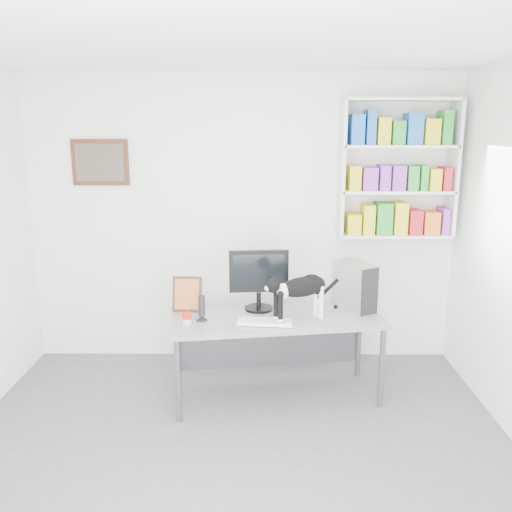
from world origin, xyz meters
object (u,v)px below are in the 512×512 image
at_px(monitor, 259,280).
at_px(soup_can, 187,319).
at_px(leaning_print, 187,293).
at_px(cat, 301,298).
at_px(keyboard, 265,322).
at_px(speaker, 202,307).
at_px(pc_tower, 354,286).
at_px(desk, 276,357).
at_px(bookshelf, 398,169).

relative_size(monitor, soup_can, 5.13).
xyz_separation_m(leaning_print, cat, (0.93, -0.24, 0.04)).
bearing_deg(keyboard, speaker, 177.10).
relative_size(monitor, pc_tower, 1.32).
relative_size(speaker, soup_can, 2.11).
relative_size(pc_tower, speaker, 1.84).
relative_size(desk, monitor, 3.25).
relative_size(desk, cat, 2.81).
height_order(desk, soup_can, soup_can).
bearing_deg(speaker, desk, 1.24).
xyz_separation_m(desk, monitor, (-0.15, 0.17, 0.62)).
height_order(pc_tower, leaning_print, pc_tower).
bearing_deg(cat, speaker, 151.68).
relative_size(desk, soup_can, 16.66).
distance_m(desk, speaker, 0.76).
xyz_separation_m(monitor, soup_can, (-0.56, -0.37, -0.21)).
xyz_separation_m(speaker, soup_can, (-0.11, -0.11, -0.06)).
bearing_deg(leaning_print, monitor, 7.50).
xyz_separation_m(desk, leaning_print, (-0.74, 0.14, 0.51)).
distance_m(monitor, keyboard, 0.42).
height_order(desk, cat, cat).
distance_m(desk, keyboard, 0.42).
xyz_separation_m(monitor, cat, (0.33, -0.27, -0.08)).
height_order(keyboard, speaker, speaker).
bearing_deg(cat, monitor, 112.80).
xyz_separation_m(desk, pc_tower, (0.66, 0.21, 0.56)).
distance_m(soup_can, cat, 0.91).
xyz_separation_m(monitor, speaker, (-0.45, -0.27, -0.16)).
bearing_deg(leaning_print, soup_can, -78.84).
xyz_separation_m(keyboard, pc_tower, (0.76, 0.38, 0.18)).
distance_m(desk, monitor, 0.66).
height_order(speaker, leaning_print, leaning_print).
height_order(bookshelf, monitor, bookshelf).
xyz_separation_m(monitor, keyboard, (0.05, -0.34, -0.25)).
distance_m(speaker, leaning_print, 0.28).
height_order(desk, leaning_print, leaning_print).
bearing_deg(monitor, speaker, -154.48).
distance_m(speaker, soup_can, 0.16).
height_order(desk, speaker, speaker).
height_order(bookshelf, cat, bookshelf).
bearing_deg(pc_tower, soup_can, 169.13).
relative_size(bookshelf, desk, 0.73).
height_order(desk, monitor, monitor).
height_order(bookshelf, pc_tower, bookshelf).
height_order(pc_tower, cat, pc_tower).
relative_size(desk, speaker, 7.90).
distance_m(leaning_print, cat, 0.96).
distance_m(leaning_print, soup_can, 0.36).
xyz_separation_m(speaker, leaning_print, (-0.14, 0.24, 0.04)).
bearing_deg(desk, bookshelf, 25.00).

